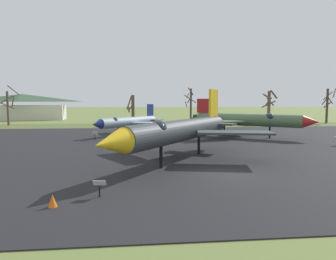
# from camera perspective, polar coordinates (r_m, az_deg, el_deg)

# --- Properties ---
(ground_plane) EXTENTS (600.00, 600.00, 0.00)m
(ground_plane) POSITION_cam_1_polar(r_m,az_deg,el_deg) (19.33, 10.96, -8.31)
(ground_plane) COLOR olive
(asphalt_apron) EXTENTS (81.12, 44.28, 0.05)m
(asphalt_apron) POSITION_cam_1_polar(r_m,az_deg,el_deg) (32.06, 4.14, -2.82)
(asphalt_apron) COLOR black
(asphalt_apron) RESTS_ON ground
(grass_verge_strip) EXTENTS (141.12, 12.00, 0.06)m
(grass_verge_strip) POSITION_cam_1_polar(r_m,az_deg,el_deg) (59.84, -0.47, 0.91)
(grass_verge_strip) COLOR #566031
(grass_verge_strip) RESTS_ON ground
(jet_fighter_front_left) EXTENTS (14.48, 13.29, 5.05)m
(jet_fighter_front_left) POSITION_cam_1_polar(r_m,az_deg,el_deg) (40.42, 14.73, 1.91)
(jet_fighter_front_left) COLOR #4C6B47
(jet_fighter_front_left) RESTS_ON ground
(jet_fighter_front_right) EXTENTS (12.87, 15.20, 5.74)m
(jet_fighter_front_right) POSITION_cam_1_polar(r_m,az_deg,el_deg) (22.62, 2.17, -0.06)
(jet_fighter_front_right) COLOR #33383D
(jet_fighter_front_right) RESTS_ON ground
(info_placard_front_right) EXTENTS (0.63, 0.29, 0.86)m
(info_placard_front_right) POSITION_cam_1_polar(r_m,az_deg,el_deg) (14.78, -12.83, -10.33)
(info_placard_front_right) COLOR black
(info_placard_front_right) RESTS_ON ground
(jet_fighter_rear_left) EXTENTS (9.88, 11.63, 4.27)m
(jet_fighter_rear_left) POSITION_cam_1_polar(r_m,az_deg,el_deg) (42.29, -7.52, 1.60)
(jet_fighter_rear_left) COLOR #8EA3B2
(jet_fighter_rear_left) RESTS_ON ground
(info_placard_rear_left) EXTENTS (0.65, 0.30, 1.09)m
(info_placard_rear_left) POSITION_cam_1_polar(r_m,az_deg,el_deg) (36.51, -13.66, -0.90)
(info_placard_rear_left) COLOR black
(info_placard_rear_left) RESTS_ON ground
(bare_tree_left_of_center) EXTENTS (3.65, 3.64, 7.75)m
(bare_tree_left_of_center) POSITION_cam_1_polar(r_m,az_deg,el_deg) (66.65, -27.93, 4.04)
(bare_tree_left_of_center) COLOR brown
(bare_tree_left_of_center) RESTS_ON ground
(bare_tree_center) EXTENTS (1.64, 2.23, 5.99)m
(bare_tree_center) POSITION_cam_1_polar(r_m,az_deg,el_deg) (59.93, -6.75, 3.86)
(bare_tree_center) COLOR brown
(bare_tree_center) RESTS_ON ground
(bare_tree_right_of_center) EXTENTS (2.37, 2.59, 7.55)m
(bare_tree_right_of_center) POSITION_cam_1_polar(r_m,az_deg,el_deg) (61.80, 4.27, 4.75)
(bare_tree_right_of_center) COLOR #42382D
(bare_tree_right_of_center) RESTS_ON ground
(bare_tree_far_right) EXTENTS (3.29, 3.64, 7.11)m
(bare_tree_far_right) POSITION_cam_1_polar(r_m,az_deg,el_deg) (66.63, 18.58, 4.46)
(bare_tree_far_right) COLOR brown
(bare_tree_far_right) RESTS_ON ground
(bare_tree_backdrop_extra) EXTENTS (2.67, 3.02, 7.49)m
(bare_tree_backdrop_extra) POSITION_cam_1_polar(r_m,az_deg,el_deg) (73.32, 27.91, 4.25)
(bare_tree_backdrop_extra) COLOR #42382D
(bare_tree_backdrop_extra) RESTS_ON ground
(visitor_building) EXTENTS (22.93, 11.30, 6.76)m
(visitor_building) POSITION_cam_1_polar(r_m,az_deg,el_deg) (88.03, -25.83, 3.90)
(visitor_building) COLOR beige
(visitor_building) RESTS_ON ground
(traffic_cone) EXTENTS (0.42, 0.42, 0.60)m
(traffic_cone) POSITION_cam_1_polar(r_m,az_deg,el_deg) (14.06, -20.98, -12.46)
(traffic_cone) COLOR orange
(traffic_cone) RESTS_ON ground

